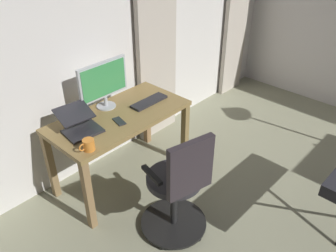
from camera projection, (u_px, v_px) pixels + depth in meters
back_room_partition at (126, 27)px, 3.43m from camera, size 4.84×0.10×2.62m
curtain_left_panel at (237, 8)px, 4.57m from camera, size 0.46×0.06×2.37m
curtain_right_panel at (156, 35)px, 3.63m from camera, size 0.55×0.06×2.37m
desk at (120, 124)px, 3.19m from camera, size 1.28×0.64×0.74m
office_chair at (178, 189)px, 2.70m from camera, size 0.56×0.56×1.00m
computer_monitor at (103, 82)px, 3.12m from camera, size 0.52×0.18×0.44m
computer_keyboard at (149, 102)px, 3.31m from camera, size 0.39×0.12×0.02m
laptop at (80, 124)px, 2.89m from camera, size 0.33×0.38×0.17m
cell_phone_face_up at (119, 121)px, 3.03m from camera, size 0.10×0.16×0.01m
mug_tea at (88, 145)px, 2.66m from camera, size 0.14×0.09×0.09m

